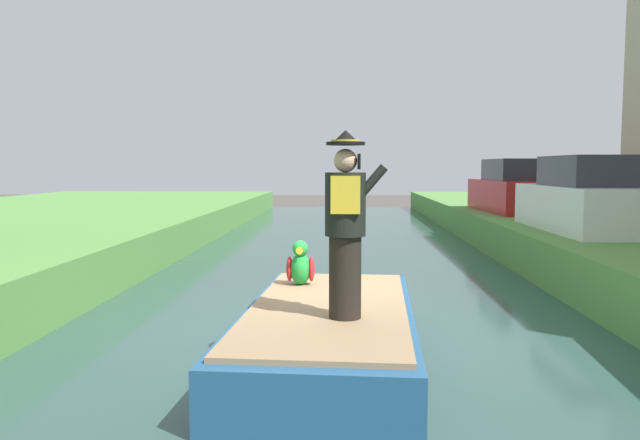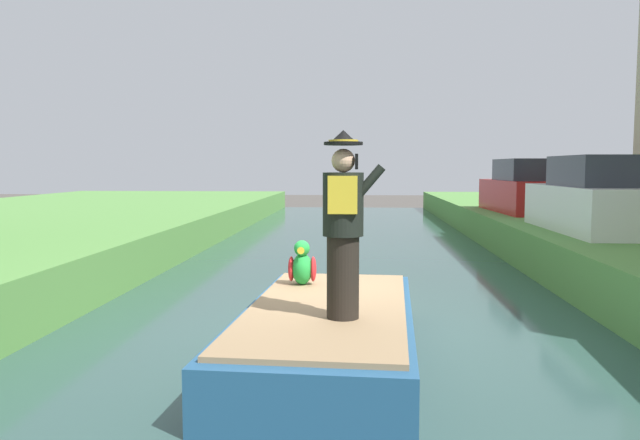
% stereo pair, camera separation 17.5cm
% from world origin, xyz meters
% --- Properties ---
extents(ground_plane, '(80.00, 80.00, 0.00)m').
position_xyz_m(ground_plane, '(0.00, 0.00, 0.00)').
color(ground_plane, '#4C4742').
extents(canal_water, '(7.15, 48.00, 0.10)m').
position_xyz_m(canal_water, '(0.00, 0.00, 0.05)').
color(canal_water, '#2D4C47').
rests_on(canal_water, ground).
extents(boat, '(2.03, 4.29, 0.61)m').
position_xyz_m(boat, '(0.00, -1.18, 0.40)').
color(boat, '#23517A').
rests_on(boat, canal_water).
extents(person_pirate, '(0.61, 0.42, 1.85)m').
position_xyz_m(person_pirate, '(0.18, -1.74, 1.64)').
color(person_pirate, black).
rests_on(person_pirate, boat).
extents(parrot_plush, '(0.36, 0.34, 0.57)m').
position_xyz_m(parrot_plush, '(-0.39, -0.05, 0.95)').
color(parrot_plush, green).
rests_on(parrot_plush, boat).
extents(parked_car_white, '(1.75, 4.02, 1.50)m').
position_xyz_m(parked_car_white, '(5.03, 4.73, 1.55)').
color(parked_car_white, white).
rests_on(parked_car_white, grass_bank_far).
extents(parked_car_red, '(1.87, 4.07, 1.50)m').
position_xyz_m(parked_car_red, '(5.03, 9.99, 1.55)').
color(parked_car_red, red).
rests_on(parked_car_red, grass_bank_far).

